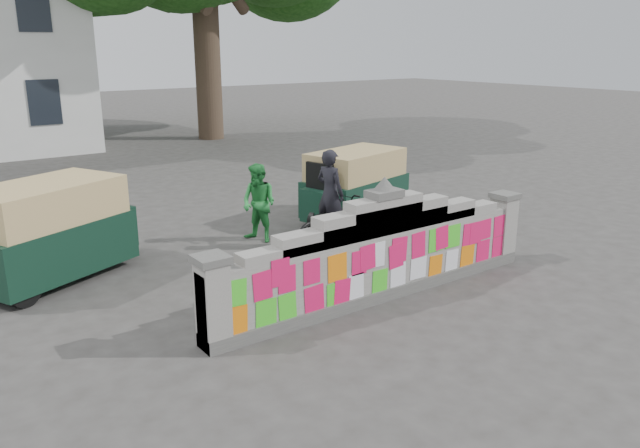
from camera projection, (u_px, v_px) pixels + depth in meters
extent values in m
plane|color=#383533|center=(381.00, 297.00, 10.21)|extent=(100.00, 100.00, 0.00)
cube|color=#4C4C49|center=(381.00, 291.00, 10.18)|extent=(6.40, 0.42, 0.20)
cube|color=gray|center=(382.00, 262.00, 10.04)|extent=(6.40, 0.32, 1.00)
cube|color=gray|center=(383.00, 229.00, 9.89)|extent=(5.20, 0.32, 0.14)
cube|color=gray|center=(383.00, 224.00, 9.87)|extent=(4.00, 0.32, 0.28)
cube|color=gray|center=(384.00, 219.00, 9.85)|extent=(2.60, 0.32, 0.44)
cube|color=gray|center=(384.00, 215.00, 9.83)|extent=(1.40, 0.32, 0.58)
cube|color=#4C4C49|center=(384.00, 194.00, 9.73)|extent=(0.55, 0.36, 0.12)
cone|color=#4C4C49|center=(385.00, 184.00, 9.68)|extent=(0.36, 0.36, 0.22)
cube|color=gray|center=(213.00, 306.00, 8.32)|extent=(0.36, 0.40, 1.24)
cube|color=#4C4C49|center=(211.00, 259.00, 8.14)|extent=(0.44, 0.44, 0.10)
cube|color=gray|center=(502.00, 230.00, 11.76)|extent=(0.36, 0.40, 1.24)
cube|color=#4C4C49|center=(505.00, 196.00, 11.57)|extent=(0.44, 0.44, 0.10)
cylinder|color=#38281E|center=(208.00, 68.00, 26.74)|extent=(1.10, 1.10, 6.00)
imported|color=black|center=(330.00, 222.00, 12.59)|extent=(2.08, 1.09, 1.04)
imported|color=black|center=(330.00, 205.00, 12.49)|extent=(0.55, 0.72, 1.76)
imported|color=#268D3B|center=(259.00, 203.00, 12.91)|extent=(0.86, 0.96, 1.64)
cube|color=black|center=(50.00, 246.00, 10.80)|extent=(3.05, 2.44, 0.89)
cube|color=tan|center=(44.00, 203.00, 10.58)|extent=(2.82, 2.29, 0.67)
cube|color=black|center=(112.00, 227.00, 11.97)|extent=(0.83, 0.94, 0.78)
cube|color=black|center=(109.00, 193.00, 11.78)|extent=(0.41, 0.75, 0.67)
cylinder|color=black|center=(118.00, 242.00, 12.16)|extent=(0.56, 0.35, 0.56)
cylinder|color=black|center=(24.00, 290.00, 9.76)|extent=(0.56, 0.35, 0.56)
cube|color=black|center=(355.00, 195.00, 14.67)|extent=(2.77, 1.93, 0.84)
cube|color=tan|center=(356.00, 164.00, 14.46)|extent=(2.55, 1.83, 0.63)
cube|color=black|center=(320.00, 205.00, 13.70)|extent=(0.68, 0.84, 0.73)
cube|color=black|center=(320.00, 177.00, 13.52)|extent=(0.26, 0.73, 0.63)
cylinder|color=black|center=(317.00, 220.00, 13.71)|extent=(0.54, 0.25, 0.52)
cylinder|color=black|center=(359.00, 197.00, 15.80)|extent=(0.54, 0.25, 0.52)
cylinder|color=black|center=(397.00, 204.00, 15.09)|extent=(0.54, 0.25, 0.52)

